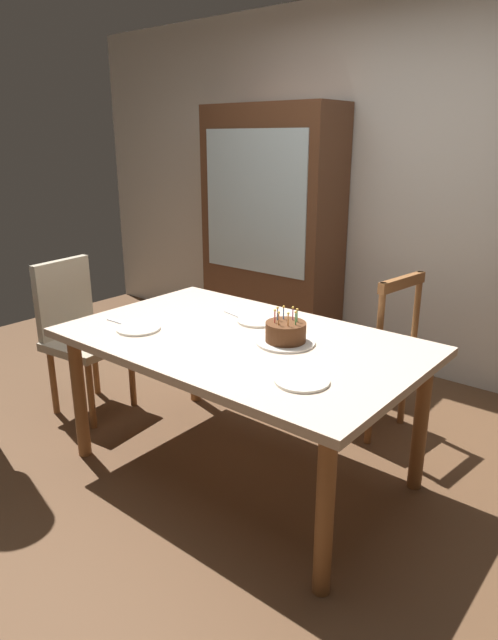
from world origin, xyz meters
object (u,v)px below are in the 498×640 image
at_px(dining_table, 241,352).
at_px(china_cabinet, 272,232).
at_px(chair_upholstered, 79,328).
at_px(plate_near_celebrant, 138,329).
at_px(birthday_cake, 286,334).
at_px(plate_near_guest, 302,381).
at_px(plate_far_side, 258,321).
at_px(chair_spindle_back, 370,354).

distance_m(dining_table, china_cabinet, 1.87).
bearing_deg(chair_upholstered, plate_near_celebrant, -11.39).
height_order(birthday_cake, plate_near_guest, birthday_cake).
relative_size(dining_table, plate_far_side, 7.85).
xyz_separation_m(birthday_cake, china_cabinet, (-1.21, 1.48, 0.17)).
bearing_deg(dining_table, plate_near_guest, -24.89).
relative_size(dining_table, plate_near_guest, 7.85).
relative_size(birthday_cake, chair_spindle_back, 0.29).
bearing_deg(chair_upholstered, birthday_cake, 6.09).
xyz_separation_m(dining_table, china_cabinet, (-0.99, 1.56, 0.29)).
distance_m(plate_far_side, chair_upholstered, 1.23).
distance_m(dining_table, plate_near_guest, 0.58).
relative_size(dining_table, chair_spindle_back, 1.82).
bearing_deg(plate_near_guest, plate_far_side, 141.50).
xyz_separation_m(plate_far_side, chair_spindle_back, (0.36, 0.61, -0.29)).
bearing_deg(plate_near_celebrant, chair_upholstered, 168.61).
distance_m(chair_upholstered, china_cabinet, 1.71).
xyz_separation_m(plate_near_celebrant, chair_spindle_back, (0.74, 1.09, -0.29)).
xyz_separation_m(dining_table, plate_near_celebrant, (-0.47, -0.24, 0.08)).
height_order(dining_table, birthday_cake, birthday_cake).
height_order(plate_far_side, chair_spindle_back, chair_spindle_back).
distance_m(plate_near_celebrant, plate_far_side, 0.62).
distance_m(birthday_cake, plate_near_celebrant, 0.76).
distance_m(dining_table, plate_near_celebrant, 0.54).
relative_size(dining_table, chair_upholstered, 1.82).
relative_size(birthday_cake, china_cabinet, 0.15).
relative_size(plate_near_celebrant, plate_near_guest, 1.00).
xyz_separation_m(plate_near_celebrant, plate_near_guest, (0.99, 0.00, 0.00)).
relative_size(plate_near_guest, china_cabinet, 0.12).
distance_m(dining_table, chair_spindle_back, 0.91).
relative_size(chair_spindle_back, china_cabinet, 0.50).
relative_size(plate_far_side, plate_near_guest, 1.00).
relative_size(plate_far_side, chair_spindle_back, 0.23).
height_order(birthday_cake, plate_far_side, birthday_cake).
bearing_deg(chair_spindle_back, chair_upholstered, -148.46).
height_order(plate_near_celebrant, plate_far_side, same).
bearing_deg(plate_far_side, birthday_cake, -29.28).
bearing_deg(dining_table, birthday_cake, 18.87).
relative_size(plate_near_guest, chair_upholstered, 0.23).
distance_m(plate_near_guest, china_cabinet, 2.36).
bearing_deg(dining_table, chair_upholstered, -176.17).
height_order(dining_table, chair_spindle_back, chair_spindle_back).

